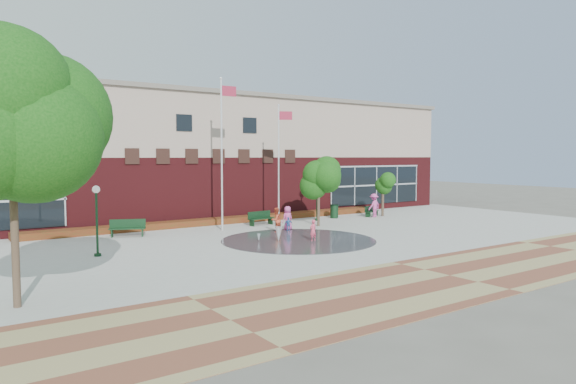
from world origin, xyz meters
TOP-DOWN VIEW (x-y plane):
  - ground at (0.00, 0.00)m, footprint 120.00×120.00m
  - plaza_concrete at (0.00, 4.00)m, footprint 46.00×18.00m
  - paver_band at (0.00, -7.00)m, footprint 46.00×6.00m
  - splash_pad at (0.00, 3.00)m, footprint 8.40×8.40m
  - library_building at (0.00, 17.48)m, footprint 44.40×10.40m
  - flower_bed at (0.00, 11.60)m, footprint 26.00×1.20m
  - flagpole_left at (-1.62, 8.73)m, footprint 1.10×0.18m
  - flagpole_right at (2.52, 8.67)m, footprint 0.91×0.46m
  - lamp_left at (-10.17, 4.62)m, footprint 0.34×0.34m
  - lamp_right at (6.10, 9.22)m, footprint 0.41×0.41m
  - bench_left at (-7.29, 9.51)m, footprint 2.05×1.28m
  - bench_mid at (1.54, 9.40)m, footprint 1.90×0.71m
  - bench_right at (11.09, 8.92)m, footprint 1.66×1.02m
  - trash_can at (8.06, 9.68)m, footprint 0.63×0.63m
  - tree_big_left at (-14.25, -2.24)m, footprint 5.28×5.28m
  - tree_mid at (4.46, 6.96)m, footprint 2.56×2.56m
  - tree_small_right at (11.98, 8.63)m, footprint 2.16×2.16m
  - water_jet_a at (-1.15, 3.21)m, footprint 0.41×0.41m
  - water_jet_b at (-2.04, 3.79)m, footprint 0.19×0.19m
  - child_splash at (0.54, 2.40)m, footprint 0.46×0.33m
  - adult_red at (0.62, 6.16)m, footprint 0.83×0.70m
  - adult_pink at (1.75, 6.58)m, footprint 0.78×0.55m
  - child_blue at (1.43, 6.03)m, footprint 0.56×0.34m
  - person_bench at (10.94, 8.49)m, footprint 1.25×0.86m

SIDE VIEW (x-z plane):
  - ground at x=0.00m, z-range 0.00..0.00m
  - flower_bed at x=0.00m, z-range -0.20..0.20m
  - water_jet_a at x=-1.15m, z-range -0.40..0.40m
  - water_jet_b at x=-2.04m, z-range -0.21..0.21m
  - plaza_concrete at x=0.00m, z-range 0.00..0.01m
  - paver_band at x=0.00m, z-range 0.00..0.01m
  - splash_pad at x=0.00m, z-range 0.00..0.01m
  - bench_right at x=11.09m, z-range -0.14..0.67m
  - bench_mid at x=1.54m, z-range -0.17..0.77m
  - bench_left at x=-7.29m, z-range -0.18..0.82m
  - child_blue at x=1.43m, z-range 0.00..0.89m
  - trash_can at x=8.06m, z-range 0.01..1.04m
  - child_splash at x=0.54m, z-range 0.00..1.17m
  - adult_pink at x=1.75m, z-range 0.00..1.50m
  - adult_red at x=0.62m, z-range 0.00..1.51m
  - person_bench at x=10.94m, z-range 0.00..1.79m
  - lamp_left at x=-10.17m, z-range 0.40..3.66m
  - lamp_right at x=6.10m, z-range 0.47..4.36m
  - tree_small_right at x=11.98m, z-range 0.85..4.54m
  - tree_mid at x=4.46m, z-range 0.99..5.31m
  - flagpole_right at x=2.52m, z-range 0.47..8.45m
  - library_building at x=0.00m, z-range 0.04..9.24m
  - flagpole_left at x=-1.62m, z-range 0.53..9.92m
  - tree_big_left at x=-14.25m, z-range 1.81..10.26m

